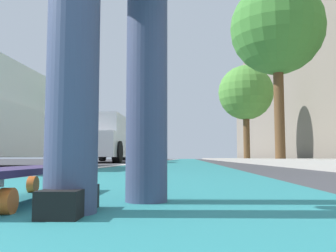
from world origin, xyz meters
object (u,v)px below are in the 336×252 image
traffic_light (163,113)px  street_tree_mid (277,29)px  parked_car_far (126,146)px  street_tree_far (246,93)px  skateboard (24,174)px  parked_car_end (142,149)px  parked_car_mid (98,140)px

traffic_light → street_tree_mid: 14.42m
parked_car_far → traffic_light: bearing=-8.8°
street_tree_mid → street_tree_far: bearing=0.0°
skateboard → parked_car_far: size_ratio=0.20×
parked_car_end → parked_car_mid: bearing=-179.2°
skateboard → street_tree_mid: 11.11m
skateboard → parked_car_end: parked_car_end is taller
skateboard → street_tree_far: 16.88m
parked_car_mid → parked_car_end: 11.98m
skateboard → traffic_light: traffic_light is taller
parked_car_far → traffic_light: 8.14m
parked_car_end → traffic_light: (1.26, -1.28, 2.52)m
skateboard → street_tree_far: (16.26, -3.26, 3.15)m
traffic_light → street_tree_mid: bearing=-161.8°
parked_car_end → traffic_light: 3.09m
street_tree_far → street_tree_mid: bearing=180.0°
traffic_light → parked_car_end: bearing=134.6°
skateboard → street_tree_far: bearing=-11.3°
street_tree_mid → street_tree_far: 6.47m
skateboard → street_tree_far: size_ratio=0.19×
parked_car_mid → street_tree_mid: bearing=-94.4°
parked_car_far → street_tree_mid: size_ratio=0.76×
parked_car_end → street_tree_mid: 14.10m
parked_car_end → street_tree_mid: size_ratio=0.77×
parked_car_mid → street_tree_far: 8.60m
parked_car_far → street_tree_far: bearing=-86.0°
parked_car_far → parked_car_end: size_ratio=0.99×
parked_car_end → street_tree_mid: street_tree_mid is taller
skateboard → traffic_light: (23.52, 1.24, 3.12)m
skateboard → parked_car_mid: size_ratio=0.21×
skateboard → parked_car_far: bearing=8.7°
parked_car_mid → parked_car_end: (11.98, 0.16, -0.01)m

